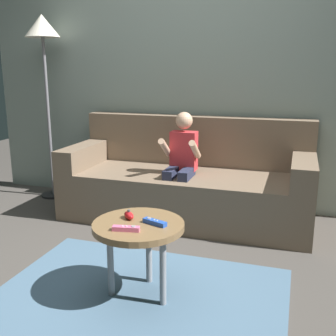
% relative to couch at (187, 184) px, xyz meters
% --- Properties ---
extents(ground_plane, '(8.11, 8.11, 0.00)m').
position_rel_couch_xyz_m(ground_plane, '(-0.07, -1.25, -0.29)').
color(ground_plane, '#4C4742').
extents(wall_back, '(4.05, 0.05, 2.50)m').
position_rel_couch_xyz_m(wall_back, '(-0.07, 0.39, 0.96)').
color(wall_back, gray).
rests_on(wall_back, ground).
extents(couch, '(2.03, 0.80, 0.83)m').
position_rel_couch_xyz_m(couch, '(0.00, 0.00, 0.00)').
color(couch, '#75604C').
rests_on(couch, ground).
extents(person_seated_on_couch, '(0.29, 0.36, 0.90)m').
position_rel_couch_xyz_m(person_seated_on_couch, '(-0.01, -0.17, 0.23)').
color(person_seated_on_couch, '#282D47').
rests_on(person_seated_on_couch, ground).
extents(coffee_table, '(0.50, 0.50, 0.43)m').
position_rel_couch_xyz_m(coffee_table, '(0.08, -1.30, 0.10)').
color(coffee_table, brown).
rests_on(coffee_table, ground).
extents(area_rug, '(1.61, 1.11, 0.01)m').
position_rel_couch_xyz_m(area_rug, '(0.08, -1.30, -0.28)').
color(area_rug, slate).
rests_on(area_rug, ground).
extents(game_remote_pink_near_edge, '(0.14, 0.06, 0.03)m').
position_rel_couch_xyz_m(game_remote_pink_near_edge, '(0.06, -1.42, 0.16)').
color(game_remote_pink_near_edge, pink).
rests_on(game_remote_pink_near_edge, coffee_table).
extents(nunchuk_red, '(0.09, 0.10, 0.05)m').
position_rel_couch_xyz_m(nunchuk_red, '(0.01, -1.26, 0.17)').
color(nunchuk_red, red).
rests_on(nunchuk_red, coffee_table).
extents(game_remote_blue_far_corner, '(0.14, 0.08, 0.03)m').
position_rel_couch_xyz_m(game_remote_blue_far_corner, '(0.17, -1.30, 0.16)').
color(game_remote_blue_far_corner, blue).
rests_on(game_remote_blue_far_corner, coffee_table).
extents(floor_lamp, '(0.32, 0.32, 1.72)m').
position_rel_couch_xyz_m(floor_lamp, '(-1.42, 0.13, 1.20)').
color(floor_lamp, black).
rests_on(floor_lamp, ground).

